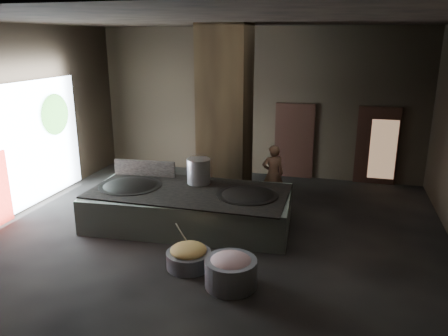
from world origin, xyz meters
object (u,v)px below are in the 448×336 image
(wok_right, at_px, (248,198))
(meat_basin, at_px, (231,273))
(cook, at_px, (273,174))
(stock_pot, at_px, (199,171))
(hearth_platform, at_px, (190,208))
(wok_left, at_px, (130,189))
(veg_basin, at_px, (189,259))

(wok_right, xyz_separation_m, meat_basin, (0.23, -2.36, -0.50))
(cook, distance_m, meat_basin, 4.25)
(stock_pot, bearing_deg, meat_basin, -61.90)
(hearth_platform, relative_size, wok_left, 3.17)
(wok_left, relative_size, cook, 0.93)
(cook, bearing_deg, stock_pot, 21.81)
(meat_basin, bearing_deg, cook, 89.51)
(hearth_platform, relative_size, wok_right, 3.41)
(wok_right, height_order, cook, cook)
(wok_left, height_order, cook, cook)
(hearth_platform, height_order, wok_left, wok_left)
(cook, bearing_deg, hearth_platform, 30.61)
(wok_right, xyz_separation_m, veg_basin, (-0.70, -1.94, -0.59))
(wok_left, distance_m, cook, 3.64)
(stock_pot, xyz_separation_m, veg_basin, (0.60, -2.44, -0.97))
(hearth_platform, bearing_deg, veg_basin, -74.93)
(hearth_platform, xyz_separation_m, wok_right, (1.35, 0.05, 0.35))
(stock_pot, height_order, veg_basin, stock_pot)
(wok_left, bearing_deg, veg_basin, -41.15)
(veg_basin, distance_m, meat_basin, 1.02)
(wok_left, distance_m, meat_basin, 3.81)
(hearth_platform, relative_size, meat_basin, 5.01)
(cook, bearing_deg, wok_left, 13.42)
(stock_pot, relative_size, meat_basin, 0.65)
(cook, bearing_deg, veg_basin, 56.62)
(wok_left, height_order, stock_pot, stock_pot)
(wok_left, bearing_deg, hearth_platform, 1.97)
(cook, xyz_separation_m, veg_basin, (-0.96, -3.80, -0.62))
(hearth_platform, height_order, wok_right, wok_right)
(hearth_platform, bearing_deg, meat_basin, -59.66)
(hearth_platform, distance_m, stock_pot, 0.92)
(hearth_platform, relative_size, stock_pot, 7.67)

